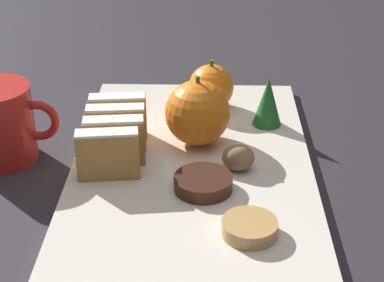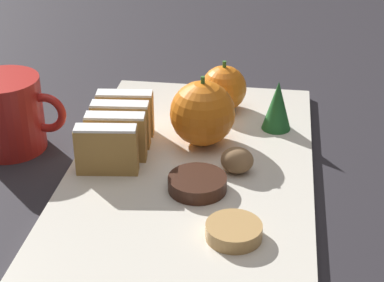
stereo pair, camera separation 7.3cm
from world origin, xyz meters
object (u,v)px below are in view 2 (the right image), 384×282
object	(u,v)px
orange_far	(203,113)
walnut	(237,160)
coffee_mug	(8,114)
chocolate_cookie	(197,183)
orange_near	(224,88)

from	to	relation	value
orange_far	walnut	bearing A→B (deg)	-53.39
walnut	coffee_mug	xyz separation A→B (m)	(-0.28, 0.04, 0.02)
chocolate_cookie	orange_near	bearing A→B (deg)	87.76
orange_far	chocolate_cookie	world-z (taller)	orange_far
orange_far	coffee_mug	world-z (taller)	orange_far
coffee_mug	chocolate_cookie	bearing A→B (deg)	-18.60
orange_near	chocolate_cookie	distance (m)	0.21
orange_far	orange_near	bearing A→B (deg)	80.55
walnut	chocolate_cookie	bearing A→B (deg)	-132.37
orange_near	chocolate_cookie	bearing A→B (deg)	-92.24
orange_near	orange_far	size ratio (longest dim) A/B	0.79
orange_far	chocolate_cookie	xyz separation A→B (m)	(0.01, -0.11, -0.03)
chocolate_cookie	coffee_mug	xyz separation A→B (m)	(-0.24, 0.08, 0.03)
orange_near	chocolate_cookie	xyz separation A→B (m)	(-0.01, -0.21, -0.02)
orange_near	coffee_mug	size ratio (longest dim) A/B	0.58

